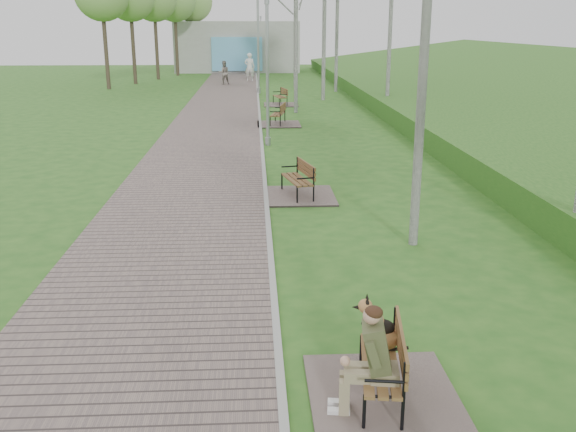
% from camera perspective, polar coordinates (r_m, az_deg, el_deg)
% --- Properties ---
extents(walkway, '(3.50, 67.00, 0.04)m').
position_cam_1_polar(walkway, '(25.81, -6.43, 8.21)').
color(walkway, '#675753').
rests_on(walkway, ground).
extents(kerb, '(0.10, 67.00, 0.05)m').
position_cam_1_polar(kerb, '(25.76, -2.50, 8.30)').
color(kerb, '#999993').
rests_on(kerb, ground).
extents(embankment, '(14.00, 70.00, 1.60)m').
position_cam_1_polar(embankment, '(27.20, 23.95, 7.28)').
color(embankment, '#4D812C').
rests_on(embankment, ground).
extents(building_north, '(10.00, 5.20, 4.00)m').
position_cam_1_polar(building_north, '(55.00, -4.51, 14.79)').
color(building_north, '#9E9E99').
rests_on(building_north, ground).
extents(bench_main, '(1.56, 1.74, 1.36)m').
position_cam_1_polar(bench_main, '(6.86, 7.92, -13.20)').
color(bench_main, '#675753').
rests_on(bench_main, ground).
extents(bench_second, '(1.61, 1.79, 0.99)m').
position_cam_1_polar(bench_second, '(14.59, 0.84, 2.41)').
color(bench_second, '#675753').
rests_on(bench_second, ground).
extents(bench_third, '(1.67, 1.85, 1.02)m').
position_cam_1_polar(bench_third, '(25.29, -0.91, 8.53)').
color(bench_third, '#675753').
rests_on(bench_third, ground).
extents(bench_far, '(1.63, 1.81, 1.00)m').
position_cam_1_polar(bench_far, '(31.62, -0.70, 10.16)').
color(bench_far, '#675753').
rests_on(bench_far, ground).
extents(lamp_post_second, '(0.18, 0.18, 4.58)m').
position_cam_1_polar(lamp_post_second, '(20.67, -1.83, 12.14)').
color(lamp_post_second, '#9C9FA4').
rests_on(lamp_post_second, ground).
extents(lamp_post_third, '(0.22, 0.22, 5.58)m').
position_cam_1_polar(lamp_post_third, '(36.98, -2.66, 14.86)').
color(lamp_post_third, '#9C9FA4').
rests_on(lamp_post_third, ground).
extents(lamp_post_far, '(0.17, 0.17, 4.42)m').
position_cam_1_polar(lamp_post_far, '(55.25, -2.42, 14.90)').
color(lamp_post_far, '#9C9FA4').
rests_on(lamp_post_far, ground).
extents(pedestrian_near, '(0.73, 0.51, 1.91)m').
position_cam_1_polar(pedestrian_near, '(45.02, -3.44, 13.07)').
color(pedestrian_near, silver).
rests_on(pedestrian_near, ground).
extents(pedestrian_far, '(0.86, 0.74, 1.53)m').
position_cam_1_polar(pedestrian_far, '(42.50, -5.72, 12.54)').
color(pedestrian_far, gray).
rests_on(pedestrian_far, ground).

